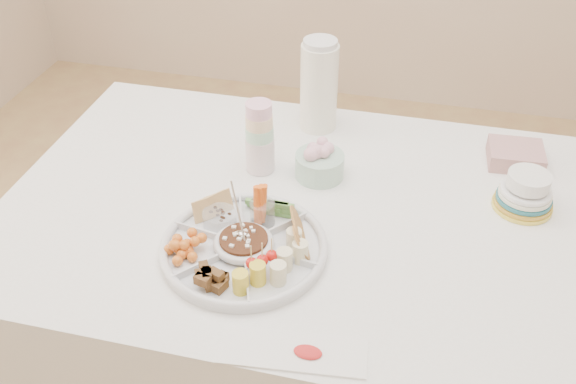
% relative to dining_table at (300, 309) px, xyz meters
% --- Properties ---
extents(dining_table, '(1.52, 1.02, 0.76)m').
position_rel_dining_table_xyz_m(dining_table, '(0.00, 0.00, 0.00)').
color(dining_table, white).
rests_on(dining_table, floor).
extents(party_tray, '(0.44, 0.44, 0.04)m').
position_rel_dining_table_xyz_m(party_tray, '(-0.09, -0.20, 0.40)').
color(party_tray, white).
rests_on(party_tray, dining_table).
extents(bean_dip, '(0.13, 0.13, 0.04)m').
position_rel_dining_table_xyz_m(bean_dip, '(-0.09, -0.20, 0.41)').
color(bean_dip, '#3E2211').
rests_on(bean_dip, party_tray).
extents(tortillas, '(0.12, 0.12, 0.06)m').
position_rel_dining_table_xyz_m(tortillas, '(0.03, -0.15, 0.42)').
color(tortillas, '#985327').
rests_on(tortillas, party_tray).
extents(carrot_cucumber, '(0.14, 0.14, 0.11)m').
position_rel_dining_table_xyz_m(carrot_cucumber, '(-0.07, -0.07, 0.44)').
color(carrot_cucumber, orange).
rests_on(carrot_cucumber, party_tray).
extents(pita_raisins, '(0.13, 0.13, 0.06)m').
position_rel_dining_table_xyz_m(pita_raisins, '(-0.19, -0.11, 0.42)').
color(pita_raisins, gold).
rests_on(pita_raisins, party_tray).
extents(cherries, '(0.13, 0.13, 0.04)m').
position_rel_dining_table_xyz_m(cherries, '(-0.21, -0.24, 0.42)').
color(cherries, orange).
rests_on(cherries, party_tray).
extents(granola_chunks, '(0.10, 0.10, 0.04)m').
position_rel_dining_table_xyz_m(granola_chunks, '(-0.11, -0.33, 0.42)').
color(granola_chunks, '#503222').
rests_on(granola_chunks, party_tray).
extents(banana_tomato, '(0.13, 0.13, 0.10)m').
position_rel_dining_table_xyz_m(banana_tomato, '(0.01, -0.28, 0.44)').
color(banana_tomato, '#DDC557').
rests_on(banana_tomato, party_tray).
extents(cup_stack, '(0.09, 0.09, 0.21)m').
position_rel_dining_table_xyz_m(cup_stack, '(-0.15, 0.14, 0.49)').
color(cup_stack, white).
rests_on(cup_stack, dining_table).
extents(thermos, '(0.12, 0.12, 0.28)m').
position_rel_dining_table_xyz_m(thermos, '(-0.04, 0.39, 0.52)').
color(thermos, white).
rests_on(thermos, dining_table).
extents(flower_bowl, '(0.16, 0.16, 0.10)m').
position_rel_dining_table_xyz_m(flower_bowl, '(0.02, 0.14, 0.43)').
color(flower_bowl, '#A0E1C7').
rests_on(flower_bowl, dining_table).
extents(napkin_stack, '(0.15, 0.13, 0.05)m').
position_rel_dining_table_xyz_m(napkin_stack, '(0.53, 0.33, 0.40)').
color(napkin_stack, tan).
rests_on(napkin_stack, dining_table).
extents(plate_stack, '(0.19, 0.19, 0.10)m').
position_rel_dining_table_xyz_m(plate_stack, '(0.54, 0.13, 0.43)').
color(plate_stack, '#D5B950').
rests_on(plate_stack, dining_table).
extents(placemat, '(0.30, 0.13, 0.01)m').
position_rel_dining_table_xyz_m(placemat, '(0.08, -0.45, 0.38)').
color(placemat, white).
rests_on(placemat, dining_table).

